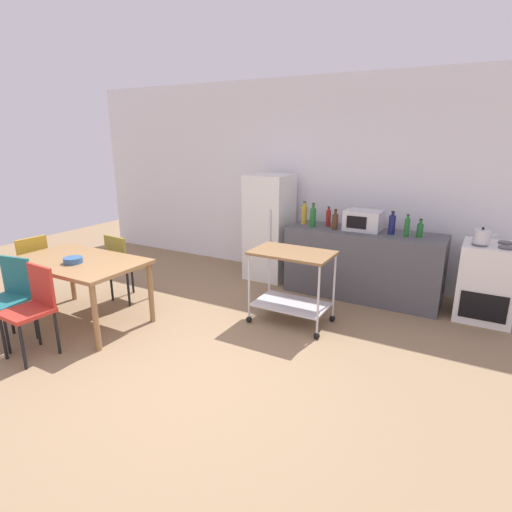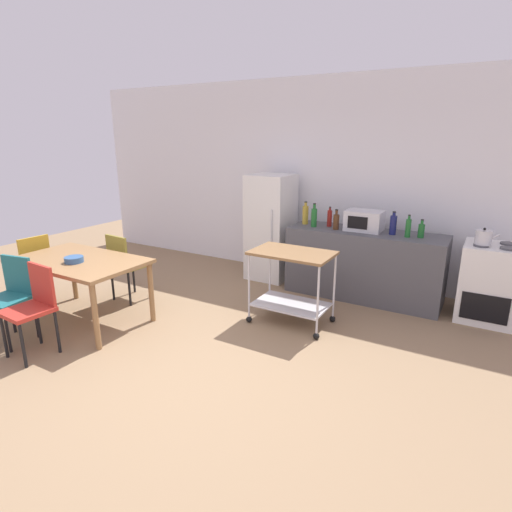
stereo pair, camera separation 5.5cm
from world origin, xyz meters
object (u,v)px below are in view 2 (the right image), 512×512
object	(u,v)px
bottle_sparkling_water	(330,218)
kettle	(484,237)
bottle_soda	(305,215)
bottle_soy_sauce	(421,230)
bottle_hot_sauce	(393,225)
bottle_wine	(408,228)
chair_red	(33,304)
bottle_sesame_oil	(336,221)
chair_teal	(11,294)
chair_olive	(126,263)
kitchen_cart	(292,275)
microwave	(364,221)
chair_mustard	(32,264)
bottle_vinegar	(314,217)
fruit_bowl	(74,260)
stove_oven	(488,283)
dining_table	(79,266)
refrigerator	(271,227)

from	to	relation	value
bottle_sparkling_water	kettle	xyz separation A→B (m)	(1.86, -0.13, -0.01)
bottle_soda	bottle_soy_sauce	world-z (taller)	bottle_soda
bottle_hot_sauce	bottle_wine	size ratio (longest dim) A/B	1.05
bottle_soda	bottle_sparkling_water	bearing A→B (deg)	3.83
chair_red	bottle_sesame_oil	distance (m)	3.63
chair_teal	bottle_soda	bearing A→B (deg)	47.73
chair_olive	bottle_wine	size ratio (longest dim) A/B	3.22
chair_red	kettle	bearing A→B (deg)	42.67
kitchen_cart	microwave	xyz separation A→B (m)	(0.44, 1.23, 0.46)
chair_mustard	bottle_soy_sauce	xyz separation A→B (m)	(4.26, 2.31, 0.47)
bottle_vinegar	fruit_bowl	world-z (taller)	bottle_vinegar
chair_olive	bottle_vinegar	size ratio (longest dim) A/B	2.78
chair_mustard	stove_oven	distance (m)	5.56
chair_mustard	fruit_bowl	world-z (taller)	chair_mustard
bottle_sparkling_water	bottle_soy_sauce	bearing A→B (deg)	-2.95
bottle_sparkling_water	bottle_soy_sauce	xyz separation A→B (m)	(1.19, -0.06, -0.02)
bottle_sesame_oil	bottle_soda	bearing A→B (deg)	166.57
chair_teal	bottle_sparkling_water	xyz separation A→B (m)	(2.30, 3.09, 0.50)
bottle_sparkling_water	bottle_vinegar	bearing A→B (deg)	-142.17
bottle_vinegar	bottle_soy_sauce	bearing A→B (deg)	3.03
dining_table	stove_oven	xyz separation A→B (m)	(4.04, 2.38, -0.22)
chair_mustard	chair_red	bearing A→B (deg)	62.08
chair_red	stove_oven	distance (m)	4.92
chair_mustard	bottle_vinegar	distance (m)	3.70
chair_mustard	chair_teal	bearing A→B (deg)	51.05
chair_mustard	kitchen_cart	size ratio (longest dim) A/B	0.98
bottle_soda	bottle_hot_sauce	bearing A→B (deg)	-1.88
dining_table	bottle_soy_sauce	size ratio (longest dim) A/B	6.66
bottle_soda	bottle_soy_sauce	distance (m)	1.54
bottle_vinegar	fruit_bowl	xyz separation A→B (m)	(-1.83, -2.39, -0.25)
bottle_sparkling_water	bottle_soda	bearing A→B (deg)	-176.17
chair_teal	bottle_sparkling_water	bearing A→B (deg)	43.57
dining_table	refrigerator	bearing A→B (deg)	65.22
bottle_sparkling_water	kitchen_cart	bearing A→B (deg)	-88.19
dining_table	chair_red	size ratio (longest dim) A/B	1.69
bottle_soda	microwave	world-z (taller)	bottle_soda
chair_mustard	bottle_hot_sauce	distance (m)	4.58
bottle_soda	bottle_sesame_oil	xyz separation A→B (m)	(0.49, -0.12, -0.03)
dining_table	bottle_soda	xyz separation A→B (m)	(1.72, 2.40, 0.36)
chair_olive	bottle_soda	world-z (taller)	bottle_soda
chair_red	kettle	world-z (taller)	kettle
dining_table	chair_teal	xyz separation A→B (m)	(-0.24, -0.67, -0.15)
bottle_soda	bottle_hot_sauce	xyz separation A→B (m)	(1.20, -0.04, -0.01)
chair_mustard	stove_oven	bearing A→B (deg)	119.03
microwave	chair_mustard	bearing A→B (deg)	-146.46
bottle_hot_sauce	fruit_bowl	size ratio (longest dim) A/B	1.44
chair_teal	kettle	size ratio (longest dim) A/B	3.71
bottle_hot_sauce	kettle	distance (m)	1.00
kitchen_cart	bottle_sparkling_water	bearing A→B (deg)	91.81
dining_table	bottle_hot_sauce	xyz separation A→B (m)	(2.92, 2.36, 0.35)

